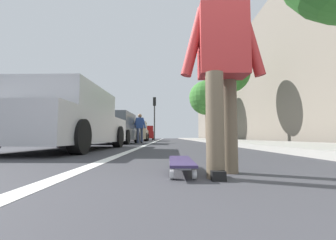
{
  "coord_description": "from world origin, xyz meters",
  "views": [
    {
      "loc": [
        -0.49,
        0.36,
        0.31
      ],
      "look_at": [
        9.7,
        0.33,
        1.08
      ],
      "focal_mm": 24.1,
      "sensor_mm": 36.0,
      "label": 1
    }
  ],
  "objects_px": {
    "skateboard": "(181,162)",
    "skater_person": "(222,63)",
    "parked_car_far": "(136,132)",
    "parked_car_near": "(68,121)",
    "parked_car_end": "(146,133)",
    "parked_car_mid": "(116,129)",
    "street_tree_mid": "(230,73)",
    "street_tree_far": "(206,98)",
    "pedestrian_distant": "(140,126)",
    "traffic_light": "(154,110)"
  },
  "relations": [
    {
      "from": "pedestrian_distant",
      "to": "skater_person",
      "type": "bearing_deg",
      "value": -169.1
    },
    {
      "from": "street_tree_mid",
      "to": "skateboard",
      "type": "bearing_deg",
      "value": 161.88
    },
    {
      "from": "parked_car_mid",
      "to": "traffic_light",
      "type": "bearing_deg",
      "value": -6.96
    },
    {
      "from": "street_tree_mid",
      "to": "parked_car_near",
      "type": "bearing_deg",
      "value": 138.45
    },
    {
      "from": "parked_car_near",
      "to": "parked_car_mid",
      "type": "height_order",
      "value": "parked_car_near"
    },
    {
      "from": "parked_car_mid",
      "to": "street_tree_far",
      "type": "bearing_deg",
      "value": -35.34
    },
    {
      "from": "street_tree_mid",
      "to": "pedestrian_distant",
      "type": "relative_size",
      "value": 3.23
    },
    {
      "from": "skater_person",
      "to": "parked_car_far",
      "type": "height_order",
      "value": "skater_person"
    },
    {
      "from": "parked_car_end",
      "to": "pedestrian_distant",
      "type": "xyz_separation_m",
      "value": [
        -12.65,
        -0.91,
        0.16
      ]
    },
    {
      "from": "street_tree_far",
      "to": "pedestrian_distant",
      "type": "height_order",
      "value": "street_tree_far"
    },
    {
      "from": "parked_car_mid",
      "to": "pedestrian_distant",
      "type": "height_order",
      "value": "pedestrian_distant"
    },
    {
      "from": "street_tree_far",
      "to": "pedestrian_distant",
      "type": "bearing_deg",
      "value": 147.62
    },
    {
      "from": "street_tree_far",
      "to": "parked_car_far",
      "type": "bearing_deg",
      "value": 106.04
    },
    {
      "from": "parked_car_near",
      "to": "parked_car_end",
      "type": "relative_size",
      "value": 1.08
    },
    {
      "from": "street_tree_far",
      "to": "skateboard",
      "type": "bearing_deg",
      "value": 169.3
    },
    {
      "from": "skateboard",
      "to": "pedestrian_distant",
      "type": "distance_m",
      "value": 9.82
    },
    {
      "from": "traffic_light",
      "to": "pedestrian_distant",
      "type": "height_order",
      "value": "traffic_light"
    },
    {
      "from": "street_tree_mid",
      "to": "street_tree_far",
      "type": "xyz_separation_m",
      "value": [
        7.28,
        0.0,
        -0.06
      ]
    },
    {
      "from": "parked_car_near",
      "to": "street_tree_mid",
      "type": "xyz_separation_m",
      "value": [
        6.52,
        -5.78,
        3.05
      ]
    },
    {
      "from": "skater_person",
      "to": "parked_car_mid",
      "type": "relative_size",
      "value": 0.37
    },
    {
      "from": "parked_car_mid",
      "to": "parked_car_near",
      "type": "bearing_deg",
      "value": -178.91
    },
    {
      "from": "parked_car_end",
      "to": "parked_car_far",
      "type": "bearing_deg",
      "value": 179.12
    },
    {
      "from": "skateboard",
      "to": "skater_person",
      "type": "bearing_deg",
      "value": -113.33
    },
    {
      "from": "parked_car_near",
      "to": "pedestrian_distant",
      "type": "bearing_deg",
      "value": -8.92
    },
    {
      "from": "street_tree_far",
      "to": "pedestrian_distant",
      "type": "distance_m",
      "value": 9.41
    },
    {
      "from": "parked_car_near",
      "to": "street_tree_far",
      "type": "bearing_deg",
      "value": -22.72
    },
    {
      "from": "skateboard",
      "to": "skater_person",
      "type": "relative_size",
      "value": 0.51
    },
    {
      "from": "parked_car_end",
      "to": "street_tree_far",
      "type": "height_order",
      "value": "street_tree_far"
    },
    {
      "from": "skater_person",
      "to": "pedestrian_distant",
      "type": "relative_size",
      "value": 1.08
    },
    {
      "from": "parked_car_far",
      "to": "parked_car_near",
      "type": "bearing_deg",
      "value": -179.81
    },
    {
      "from": "parked_car_far",
      "to": "traffic_light",
      "type": "xyz_separation_m",
      "value": [
        3.84,
        -1.21,
        2.15
      ]
    },
    {
      "from": "parked_car_end",
      "to": "traffic_light",
      "type": "height_order",
      "value": "traffic_light"
    },
    {
      "from": "skateboard",
      "to": "parked_car_end",
      "type": "distance_m",
      "value": 22.46
    },
    {
      "from": "skater_person",
      "to": "parked_car_near",
      "type": "bearing_deg",
      "value": 38.67
    },
    {
      "from": "parked_car_far",
      "to": "street_tree_mid",
      "type": "bearing_deg",
      "value": -133.92
    },
    {
      "from": "parked_car_end",
      "to": "pedestrian_distant",
      "type": "bearing_deg",
      "value": -175.86
    },
    {
      "from": "skater_person",
      "to": "traffic_light",
      "type": "height_order",
      "value": "traffic_light"
    },
    {
      "from": "parked_car_end",
      "to": "parked_car_mid",
      "type": "bearing_deg",
      "value": 179.28
    },
    {
      "from": "pedestrian_distant",
      "to": "parked_car_end",
      "type": "bearing_deg",
      "value": 4.14
    },
    {
      "from": "traffic_light",
      "to": "street_tree_far",
      "type": "relative_size",
      "value": 0.79
    },
    {
      "from": "skateboard",
      "to": "parked_car_near",
      "type": "bearing_deg",
      "value": 36.29
    },
    {
      "from": "street_tree_mid",
      "to": "street_tree_far",
      "type": "bearing_deg",
      "value": 0.0
    },
    {
      "from": "skateboard",
      "to": "skater_person",
      "type": "distance_m",
      "value": 0.92
    },
    {
      "from": "parked_car_far",
      "to": "parked_car_end",
      "type": "height_order",
      "value": "parked_car_end"
    },
    {
      "from": "skateboard",
      "to": "parked_car_end",
      "type": "height_order",
      "value": "parked_car_end"
    },
    {
      "from": "skater_person",
      "to": "parked_car_end",
      "type": "height_order",
      "value": "skater_person"
    },
    {
      "from": "traffic_light",
      "to": "parked_car_far",
      "type": "bearing_deg",
      "value": 162.46
    },
    {
      "from": "skateboard",
      "to": "parked_car_near",
      "type": "relative_size",
      "value": 0.18
    },
    {
      "from": "parked_car_near",
      "to": "parked_car_end",
      "type": "height_order",
      "value": "parked_car_near"
    },
    {
      "from": "street_tree_far",
      "to": "parked_car_mid",
      "type": "bearing_deg",
      "value": 144.66
    }
  ]
}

